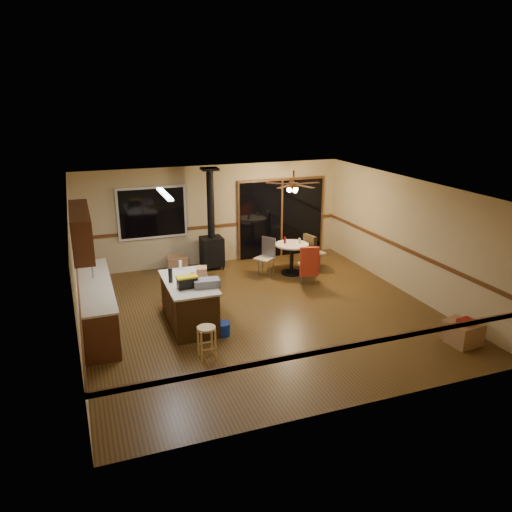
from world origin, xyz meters
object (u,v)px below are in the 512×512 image
kitchen_island (189,303)px  chair_left (267,252)px  box_under_window (178,264)px  box_corner_a (465,334)px  blue_bucket (222,329)px  dining_table (292,254)px  bar_stool (207,342)px  box_corner_b (457,330)px  chair_right (310,249)px  toolbox_black (187,283)px  toolbox_grey (207,283)px  wood_stove (212,241)px  chair_near (309,261)px

kitchen_island → chair_left: chair_left is taller
box_under_window → box_corner_a: box_corner_a is taller
blue_bucket → box_under_window: box_under_window is taller
dining_table → bar_stool: bearing=-132.5°
kitchen_island → box_corner_b: (4.48, -2.33, -0.27)m
chair_right → box_corner_a: bearing=-78.8°
toolbox_black → chair_left: toolbox_black is taller
box_corner_b → dining_table: bearing=108.3°
toolbox_grey → toolbox_black: toolbox_black is taller
blue_bucket → dining_table: dining_table is taller
box_corner_b → box_corner_a: bearing=-90.9°
wood_stove → box_corner_b: (3.18, -5.38, -0.54)m
kitchen_island → box_under_window: bearing=82.4°
wood_stove → toolbox_black: bearing=-112.4°
wood_stove → toolbox_grey: 3.61m
chair_near → chair_right: 1.01m
toolbox_black → bar_stool: 1.29m
kitchen_island → box_under_window: size_ratio=3.36×
wood_stove → toolbox_black: 3.65m
kitchen_island → box_corner_a: bearing=-29.4°
box_corner_a → box_under_window: bearing=125.9°
chair_near → box_corner_a: 3.88m
dining_table → chair_near: bearing=-86.6°
toolbox_black → chair_near: (3.20, 1.41, -0.40)m
blue_bucket → chair_near: size_ratio=0.42×
chair_left → chair_right: size_ratio=0.80×
chair_near → box_corner_b: chair_near is taller
toolbox_black → chair_left: (2.54, 2.44, -0.41)m
toolbox_black → bar_stool: (0.07, -1.08, -0.71)m
box_corner_a → toolbox_black: bearing=154.3°
dining_table → box_under_window: (-2.65, 1.14, -0.33)m
blue_bucket → box_corner_a: size_ratio=0.54×
wood_stove → box_under_window: bearing=176.8°
chair_left → chair_right: bearing=-7.3°
chair_right → chair_near: bearing=-117.8°
bar_stool → box_corner_a: 4.63m
bar_stool → dining_table: bearing=47.5°
chair_near → box_corner_b: (1.36, -3.41, -0.41)m
chair_left → box_corner_a: 5.08m
wood_stove → blue_bucket: wood_stove is taller
chair_left → box_corner_a: (2.02, -4.64, -0.38)m
box_corner_a → box_corner_b: size_ratio=1.17×
kitchen_island → bar_stool: 1.41m
bar_stool → chair_left: size_ratio=1.04×
wood_stove → chair_left: bearing=-38.8°
kitchen_island → blue_bucket: (0.47, -0.67, -0.33)m
kitchen_island → chair_right: size_ratio=2.40×
dining_table → chair_right: chair_right is taller
dining_table → box_corner_a: 4.71m
chair_left → box_under_window: chair_left is taller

